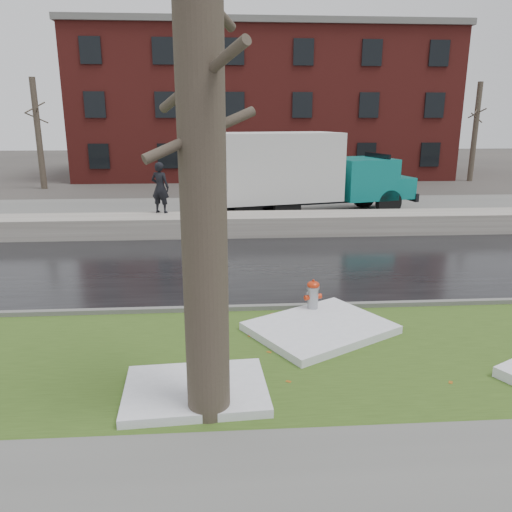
{
  "coord_description": "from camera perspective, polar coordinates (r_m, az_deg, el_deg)",
  "views": [
    {
      "loc": [
        -1.11,
        -9.48,
        4.21
      ],
      "look_at": [
        -0.32,
        2.05,
        1.0
      ],
      "focal_mm": 35.0,
      "sensor_mm": 36.0,
      "label": 1
    }
  ],
  "objects": [
    {
      "name": "worker",
      "position": [
        19.09,
        -10.9,
        7.69
      ],
      "size": [
        0.81,
        0.67,
        1.89
      ],
      "primitive_type": "imported",
      "rotation": [
        0.0,
        0.0,
        2.78
      ],
      "color": "black",
      "rests_on": "snowbank"
    },
    {
      "name": "road",
      "position": [
        14.64,
        0.58,
        -1.13
      ],
      "size": [
        60.0,
        7.0,
        0.03
      ],
      "primitive_type": "cube",
      "color": "black",
      "rests_on": "ground"
    },
    {
      "name": "bg_tree_left",
      "position": [
        33.32,
        -23.63,
        12.77
      ],
      "size": [
        1.4,
        1.62,
        6.5
      ],
      "color": "brown",
      "rests_on": "ground"
    },
    {
      "name": "ground",
      "position": [
        10.43,
        2.54,
        -8.3
      ],
      "size": [
        120.0,
        120.0,
        0.0
      ],
      "primitive_type": "plane",
      "color": "#47423D",
      "rests_on": "ground"
    },
    {
      "name": "snowbank",
      "position": [
        18.61,
        -0.44,
        3.64
      ],
      "size": [
        60.0,
        1.6,
        0.75
      ],
      "primitive_type": "cube",
      "color": "#B0ACA1",
      "rests_on": "ground"
    },
    {
      "name": "snow_patch_near",
      "position": [
        10.25,
        7.35,
        -8.14
      ],
      "size": [
        3.25,
        3.04,
        0.16
      ],
      "primitive_type": "cube",
      "rotation": [
        0.0,
        0.0,
        0.53
      ],
      "color": "white",
      "rests_on": "verge"
    },
    {
      "name": "sidewalk",
      "position": [
        6.23,
        8.28,
        -26.87
      ],
      "size": [
        60.0,
        3.0,
        0.05
      ],
      "primitive_type": "cube",
      "color": "slate",
      "rests_on": "ground"
    },
    {
      "name": "bg_tree_center",
      "position": [
        35.83,
        -12.14,
        13.79
      ],
      "size": [
        1.4,
        1.62,
        6.5
      ],
      "color": "brown",
      "rests_on": "ground"
    },
    {
      "name": "box_truck",
      "position": [
        21.92,
        4.65,
        9.47
      ],
      "size": [
        10.95,
        4.59,
        3.62
      ],
      "rotation": [
        0.0,
        0.0,
        0.24
      ],
      "color": "black",
      "rests_on": "ground"
    },
    {
      "name": "brick_building",
      "position": [
        39.61,
        0.59,
        16.67
      ],
      "size": [
        26.0,
        12.0,
        10.0
      ],
      "primitive_type": "cube",
      "color": "maroon",
      "rests_on": "ground"
    },
    {
      "name": "verge",
      "position": [
        9.3,
        3.41,
        -11.28
      ],
      "size": [
        60.0,
        4.5,
        0.04
      ],
      "primitive_type": "cube",
      "color": "#324A18",
      "rests_on": "ground"
    },
    {
      "name": "snow_patch_far",
      "position": [
        8.11,
        -6.89,
        -14.98
      ],
      "size": [
        2.3,
        1.73,
        0.14
      ],
      "primitive_type": "cube",
      "rotation": [
        0.0,
        0.0,
        0.06
      ],
      "color": "white",
      "rests_on": "verge"
    },
    {
      "name": "bg_tree_right",
      "position": [
        37.61,
        23.76,
        12.93
      ],
      "size": [
        1.4,
        1.62,
        6.5
      ],
      "color": "brown",
      "rests_on": "ground"
    },
    {
      "name": "tree",
      "position": [
        6.49,
        -6.24,
        12.96
      ],
      "size": [
        1.45,
        1.64,
        7.73
      ],
      "rotation": [
        0.0,
        0.0,
        0.18
      ],
      "color": "brown",
      "rests_on": "verge"
    },
    {
      "name": "curb",
      "position": [
        11.32,
        1.98,
        -5.93
      ],
      "size": [
        60.0,
        0.15,
        0.14
      ],
      "primitive_type": "cube",
      "color": "slate",
      "rests_on": "ground"
    },
    {
      "name": "parking_lot",
      "position": [
        22.9,
        -1.1,
        4.97
      ],
      "size": [
        60.0,
        9.0,
        0.03
      ],
      "primitive_type": "cube",
      "color": "slate",
      "rests_on": "ground"
    },
    {
      "name": "fire_hydrant",
      "position": [
        10.93,
        6.52,
        -4.59
      ],
      "size": [
        0.4,
        0.37,
        0.81
      ],
      "rotation": [
        0.0,
        0.0,
        0.27
      ],
      "color": "#97999E",
      "rests_on": "verge"
    }
  ]
}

